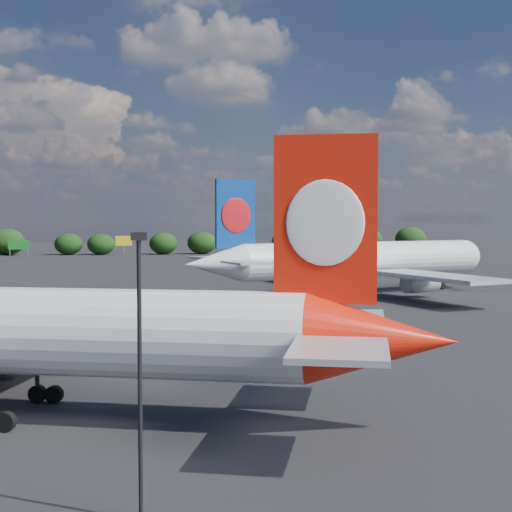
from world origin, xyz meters
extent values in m
plane|color=black|center=(0.00, 60.00, 0.00)|extent=(500.00, 500.00, 0.00)
cone|color=red|center=(18.42, -6.11, 4.70)|extent=(8.71, 7.12, 4.70)
cube|color=red|center=(15.80, -5.08, 10.71)|extent=(4.98, 2.33, 8.46)
ellipsoid|color=white|center=(15.69, -5.34, 10.54)|extent=(3.74, 1.62, 4.32)
ellipsoid|color=white|center=(15.90, -4.82, 10.54)|extent=(3.74, 1.62, 4.32)
cube|color=#ABAFB3|center=(14.78, -10.23, 5.07)|extent=(6.00, 6.79, 0.28)
cube|color=#ABAFB3|center=(18.56, -0.61, 5.07)|extent=(6.00, 6.79, 0.28)
cube|color=#ABAFB3|center=(1.01, 13.84, 3.19)|extent=(12.55, 19.73, 0.52)
cylinder|color=black|center=(-0.02, -1.90, 0.52)|extent=(1.12, 0.77, 1.03)
cylinder|color=black|center=(1.08, 3.72, 1.41)|extent=(0.34, 0.34, 2.35)
cylinder|color=black|center=(1.08, 3.72, 0.52)|extent=(1.12, 0.77, 1.03)
cylinder|color=black|center=(2.04, 3.35, 0.52)|extent=(1.12, 0.77, 1.03)
cylinder|color=white|center=(41.30, 56.51, 4.99)|extent=(37.95, 14.15, 4.99)
sphere|color=white|center=(59.66, 61.17, 4.99)|extent=(6.06, 6.06, 4.99)
cone|color=white|center=(19.07, 50.87, 4.99)|extent=(8.96, 6.79, 4.99)
cube|color=navy|center=(21.97, 51.61, 11.37)|extent=(5.44, 1.83, 8.97)
ellipsoid|color=red|center=(22.04, 51.32, 11.19)|extent=(4.11, 1.22, 4.59)
ellipsoid|color=red|center=(21.89, 51.90, 11.19)|extent=(4.11, 1.22, 4.59)
cube|color=#ABAFB3|center=(22.35, 46.05, 5.38)|extent=(5.82, 6.90, 0.30)
cube|color=#ABAFB3|center=(19.65, 56.68, 5.38)|extent=(5.82, 6.90, 0.30)
cube|color=#ABAFB3|center=(46.42, 44.44, 3.39)|extent=(11.19, 20.92, 0.55)
cube|color=#ABAFB3|center=(40.04, 69.57, 3.39)|extent=(11.19, 20.92, 0.55)
cylinder|color=#ABAFB3|center=(47.12, 49.76, 2.09)|extent=(5.49, 3.84, 2.69)
cube|color=#ABAFB3|center=(47.12, 49.76, 2.79)|extent=(2.20, 0.83, 1.20)
cylinder|color=#ABAFB3|center=(43.20, 65.22, 2.09)|extent=(5.49, 3.84, 2.69)
cube|color=#ABAFB3|center=(43.20, 65.22, 2.79)|extent=(2.20, 0.83, 1.20)
cylinder|color=black|center=(40.10, 53.12, 1.50)|extent=(0.34, 0.34, 2.49)
cylinder|color=black|center=(40.10, 53.12, 0.55)|extent=(1.17, 0.70, 1.10)
cylinder|color=black|center=(39.04, 52.85, 0.55)|extent=(1.17, 0.70, 1.10)
cylinder|color=black|center=(38.63, 58.92, 1.50)|extent=(0.34, 0.34, 2.49)
cylinder|color=black|center=(38.63, 58.92, 0.55)|extent=(1.17, 0.70, 1.10)
cylinder|color=black|center=(37.56, 58.65, 0.55)|extent=(1.17, 0.70, 1.10)
cylinder|color=black|center=(55.79, 60.19, 1.45)|extent=(0.29, 0.29, 2.49)
cylinder|color=black|center=(55.79, 60.19, 0.45)|extent=(0.96, 0.56, 0.90)
cylinder|color=black|center=(6.06, -14.11, 4.99)|extent=(0.16, 0.16, 9.99)
cube|color=black|center=(6.06, -14.11, 10.14)|extent=(0.55, 0.30, 0.28)
cube|color=#14681F|center=(-18.00, 176.00, 3.20)|extent=(6.00, 0.30, 2.60)
cylinder|color=gray|center=(-20.50, 176.00, 1.00)|extent=(0.20, 0.20, 2.00)
cylinder|color=gray|center=(-15.50, 176.00, 1.00)|extent=(0.20, 0.20, 2.00)
cube|color=yellow|center=(12.00, 182.00, 4.00)|extent=(5.00, 0.30, 3.00)
cylinder|color=gray|center=(12.00, 182.00, 1.25)|extent=(0.30, 0.30, 2.50)
ellipsoid|color=black|center=(-21.93, 182.63, 3.92)|extent=(10.19, 8.63, 7.84)
ellipsoid|color=black|center=(-4.27, 179.75, 3.18)|extent=(8.26, 6.99, 6.35)
ellipsoid|color=black|center=(5.17, 177.76, 3.12)|extent=(8.12, 6.87, 6.25)
ellipsoid|color=black|center=(23.61, 176.57, 3.27)|extent=(8.51, 7.20, 6.55)
ellipsoid|color=black|center=(35.28, 176.63, 3.42)|extent=(8.89, 7.53, 6.84)
ellipsoid|color=black|center=(48.39, 178.48, 3.24)|extent=(8.41, 7.12, 6.47)
ellipsoid|color=black|center=(62.46, 180.27, 3.29)|extent=(8.56, 7.24, 6.58)
ellipsoid|color=black|center=(76.75, 180.25, 3.99)|extent=(10.36, 8.77, 7.97)
ellipsoid|color=black|center=(88.73, 176.40, 3.98)|extent=(10.34, 8.75, 7.95)
ellipsoid|color=black|center=(105.43, 179.77, 4.03)|extent=(10.48, 8.87, 8.07)
camera|label=1|loc=(4.72, -39.20, 10.75)|focal=50.00mm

